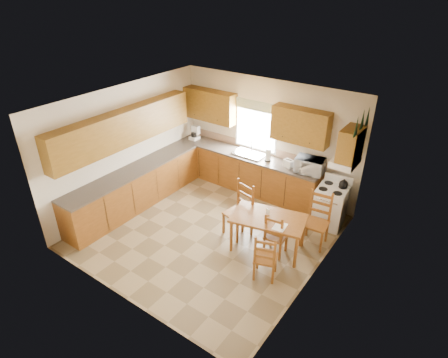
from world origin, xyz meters
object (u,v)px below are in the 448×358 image
Objects in this scene: stove at (330,207)px; microwave at (310,165)px; chair_near_right at (266,255)px; dining_table at (268,233)px; chair_near_left at (276,233)px; chair_far_right at (316,221)px; chair_far_left at (238,211)px.

microwave reaches higher than stove.
dining_table is at bearing -82.86° from chair_near_right.
chair_near_left is at bearing -20.66° from dining_table.
stove is at bearing -30.30° from microwave.
chair_far_right reaches higher than chair_near_left.
dining_table is 0.21m from chair_near_left.
chair_far_left is at bearing 162.53° from dining_table.
chair_far_left reaches higher than chair_near_left.
dining_table is 1.20× the size of chair_far_left.
stove is 0.93× the size of chair_near_right.
stove is 0.76× the size of chair_far_left.
chair_near_left is 0.92m from chair_far_left.
chair_far_left reaches higher than chair_near_right.
chair_near_left is 0.80× the size of chair_far_left.
chair_far_left is (-0.91, 0.08, 0.11)m from chair_near_left.
chair_far_left is 1.03× the size of chair_far_right.
dining_table is at bearing -119.55° from stove.
chair_near_right is (-0.31, -2.13, 0.03)m from stove.
chair_near_right is (0.34, -0.68, 0.10)m from dining_table.
chair_near_left is at bearing -131.36° from chair_far_right.
dining_table is 1.50× the size of chair_near_left.
chair_near_left is at bearing -96.61° from chair_near_right.
microwave is at bearing 80.96° from chair_far_left.
chair_near_right is 1.37m from chair_far_right.
stove is 0.64× the size of dining_table.
microwave reaches higher than chair_near_left.
microwave is 1.87m from chair_near_left.
chair_far_left is at bearing -139.72° from stove.
microwave is 2.51m from chair_near_right.
chair_far_left reaches higher than dining_table.
stove is 0.78× the size of chair_far_right.
microwave reaches higher than chair_near_right.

